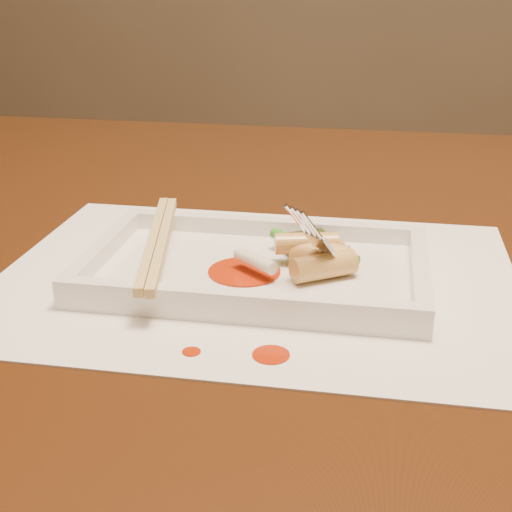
% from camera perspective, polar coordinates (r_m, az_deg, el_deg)
% --- Properties ---
extents(table, '(1.40, 0.90, 0.75)m').
position_cam_1_polar(table, '(0.69, 2.41, -6.27)').
color(table, black).
rests_on(table, ground).
extents(placemat, '(0.40, 0.30, 0.00)m').
position_cam_1_polar(placemat, '(0.55, -0.00, -1.79)').
color(placemat, white).
rests_on(placemat, table).
extents(sauce_splatter_a, '(0.02, 0.02, 0.00)m').
position_cam_1_polar(sauce_splatter_a, '(0.45, 1.21, -7.90)').
color(sauce_splatter_a, '#AB2305').
rests_on(sauce_splatter_a, placemat).
extents(sauce_splatter_b, '(0.01, 0.01, 0.00)m').
position_cam_1_polar(sauce_splatter_b, '(0.45, -5.19, -7.63)').
color(sauce_splatter_b, '#AB2305').
rests_on(sauce_splatter_b, placemat).
extents(plate_base, '(0.26, 0.16, 0.01)m').
position_cam_1_polar(plate_base, '(0.55, -0.00, -1.34)').
color(plate_base, white).
rests_on(plate_base, placemat).
extents(plate_rim_far, '(0.26, 0.01, 0.01)m').
position_cam_1_polar(plate_rim_far, '(0.62, 1.21, 2.34)').
color(plate_rim_far, white).
rests_on(plate_rim_far, plate_base).
extents(plate_rim_near, '(0.26, 0.01, 0.01)m').
position_cam_1_polar(plate_rim_near, '(0.48, -1.54, -3.65)').
color(plate_rim_near, white).
rests_on(plate_rim_near, plate_base).
extents(plate_rim_left, '(0.01, 0.14, 0.01)m').
position_cam_1_polar(plate_rim_left, '(0.58, -12.12, 0.55)').
color(plate_rim_left, white).
rests_on(plate_rim_left, plate_base).
extents(plate_rim_right, '(0.01, 0.14, 0.01)m').
position_cam_1_polar(plate_rim_right, '(0.54, 13.01, -1.17)').
color(plate_rim_right, white).
rests_on(plate_rim_right, plate_base).
extents(veg_piece, '(0.05, 0.04, 0.01)m').
position_cam_1_polar(veg_piece, '(0.58, 4.10, 1.03)').
color(veg_piece, black).
rests_on(veg_piece, plate_base).
extents(scallion_white, '(0.04, 0.03, 0.01)m').
position_cam_1_polar(scallion_white, '(0.53, -0.05, -0.38)').
color(scallion_white, '#EAEACC').
rests_on(scallion_white, plate_base).
extents(scallion_green, '(0.08, 0.06, 0.01)m').
position_cam_1_polar(scallion_green, '(0.56, 4.60, 0.77)').
color(scallion_green, '#278D16').
rests_on(scallion_green, plate_base).
extents(chopstick_a, '(0.05, 0.19, 0.01)m').
position_cam_1_polar(chopstick_a, '(0.56, -8.24, 1.26)').
color(chopstick_a, tan).
rests_on(chopstick_a, plate_rim_near).
extents(chopstick_b, '(0.05, 0.19, 0.01)m').
position_cam_1_polar(chopstick_b, '(0.56, -7.46, 1.21)').
color(chopstick_b, tan).
rests_on(chopstick_b, plate_rim_near).
extents(fork, '(0.09, 0.10, 0.14)m').
position_cam_1_polar(fork, '(0.54, 7.77, 6.55)').
color(fork, silver).
rests_on(fork, plate_base).
extents(sauce_blob_0, '(0.06, 0.06, 0.00)m').
position_cam_1_polar(sauce_blob_0, '(0.54, -0.94, -1.26)').
color(sauce_blob_0, '#AB2305').
rests_on(sauce_blob_0, plate_base).
extents(rice_cake_0, '(0.04, 0.05, 0.02)m').
position_cam_1_polar(rice_cake_0, '(0.55, 5.22, -0.07)').
color(rice_cake_0, tan).
rests_on(rice_cake_0, plate_base).
extents(rice_cake_1, '(0.05, 0.02, 0.02)m').
position_cam_1_polar(rice_cake_1, '(0.55, 5.14, 0.14)').
color(rice_cake_1, tan).
rests_on(rice_cake_1, plate_base).
extents(rice_cake_2, '(0.05, 0.03, 0.02)m').
position_cam_1_polar(rice_cake_2, '(0.56, 4.06, 1.02)').
color(rice_cake_2, tan).
rests_on(rice_cake_2, plate_base).
extents(rice_cake_3, '(0.05, 0.04, 0.02)m').
position_cam_1_polar(rice_cake_3, '(0.53, 5.44, -0.80)').
color(rice_cake_3, tan).
rests_on(rice_cake_3, plate_base).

